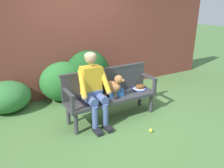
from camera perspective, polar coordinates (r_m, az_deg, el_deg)
The scene contains 15 objects.
ground_plane at distance 4.25m, azimuth -0.00°, elevation -8.80°, with size 40.00×40.00×0.00m, color #4C753D.
brick_garden_fence at distance 5.32m, azimuth -9.26°, elevation 9.92°, with size 8.00×0.30×2.29m, color brown.
hedge_bush_mid_right at distance 4.97m, azimuth -12.69°, elevation 0.66°, with size 1.03×0.80×0.89m, color #286B2D.
hedge_bush_mid_left at distance 4.85m, azimuth -25.87°, elevation -3.06°, with size 0.94×0.81×0.63m, color #337538.
hedge_bush_far_right at distance 5.13m, azimuth -6.33°, elevation 2.77°, with size 1.08×0.82×1.08m, color #194C1E.
garden_bench at distance 4.08m, azimuth -0.00°, elevation -4.06°, with size 1.76×0.49×0.44m.
bench_backrest at distance 4.14m, azimuth -1.51°, elevation 0.94°, with size 1.80×0.06×0.50m.
bench_armrest_left_end at distance 3.59m, azimuth -10.98°, elevation -3.46°, with size 0.06×0.49×0.28m.
bench_armrest_right_end at distance 4.38m, azimuth 10.13°, elevation 0.95°, with size 0.06×0.49×0.28m.
person_seated at distance 3.78m, azimuth -5.00°, elevation -0.72°, with size 0.56×0.65×1.31m.
dog_on_bench at distance 3.98m, azimuth 0.33°, elevation -0.50°, with size 0.37×0.38×0.42m.
tennis_racket at distance 4.47m, azimuth 6.96°, elevation -1.10°, with size 0.34×0.58×0.03m.
baseball_glove at distance 4.48m, azimuth 7.42°, elevation -0.59°, with size 0.22×0.17×0.09m, color brown.
sports_bag at distance 4.09m, azimuth 0.80°, elevation -2.07°, with size 0.28×0.20×0.14m, color #2856A3.
tennis_ball at distance 3.85m, azimuth 10.15°, elevation -11.89°, with size 0.07×0.07×0.07m, color #CCDB33.
Camera 1 is at (-1.88, -3.22, 2.04)m, focal length 34.87 mm.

